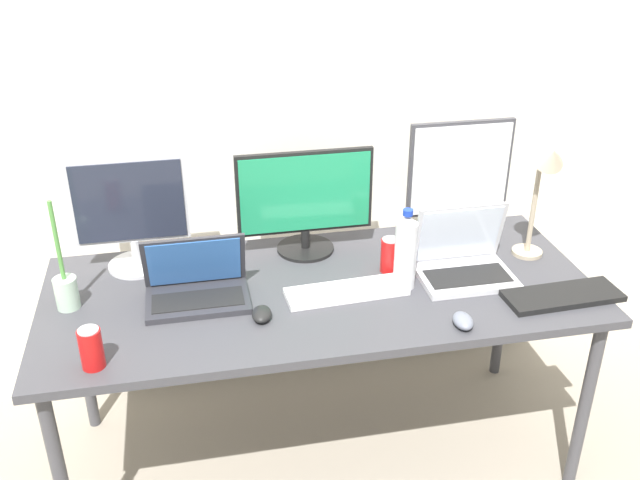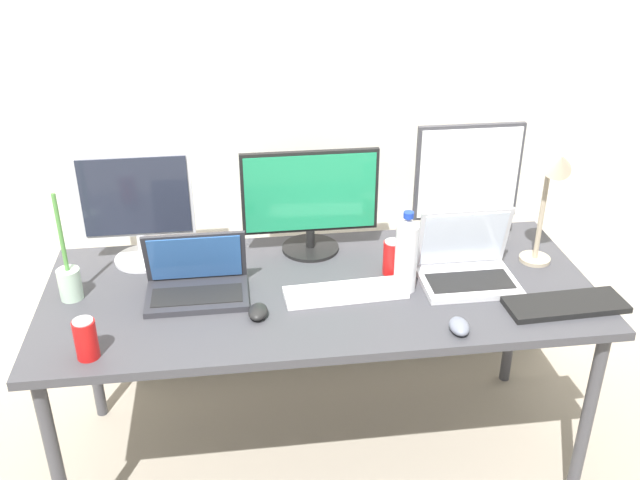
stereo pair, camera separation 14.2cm
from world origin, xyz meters
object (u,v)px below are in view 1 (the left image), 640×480
Objects in this scene: work_desk at (320,301)px; mouse_by_keyboard at (262,314)px; soda_can_by_laptop at (390,255)px; desk_lamp at (544,179)px; keyboard_aux at (563,296)px; mouse_by_laptop at (463,321)px; water_bottle at (406,251)px; monitor_center at (306,200)px; laptop_silver at (197,285)px; soda_can_near_keyboard at (91,348)px; monitor_right at (459,177)px; keyboard_main at (347,291)px; monitor_left at (131,211)px; bamboo_vase at (66,289)px; laptop_secondary at (463,260)px.

work_desk is 20.21× the size of mouse_by_keyboard.
desk_lamp is (0.53, -0.02, 0.25)m from soda_can_by_laptop.
keyboard_aux is 4.24× the size of mouse_by_laptop.
water_bottle is (-0.49, 0.18, 0.12)m from keyboard_aux.
work_desk is at bearing -90.93° from monitor_center.
laptop_silver is 0.86× the size of keyboard_aux.
soda_can_by_laptop is (0.26, 0.06, 0.12)m from work_desk.
work_desk is 0.38m from monitor_center.
water_bottle reaches higher than laptop_silver.
water_bottle is 1.03m from soda_can_near_keyboard.
monitor_right is 1.14× the size of keyboard_main.
monitor_left is 1.09× the size of bamboo_vase.
keyboard_aux is at bearing -19.87° from monitor_left.
bamboo_vase is at bearing -179.97° from desk_lamp.
water_bottle reaches higher than keyboard_aux.
monitor_right is at bearing 75.28° from mouse_by_laptop.
water_bottle reaches higher than mouse_by_keyboard.
keyboard_aux is (0.27, -0.22, -0.05)m from laptop_secondary.
monitor_left is 1.01× the size of keyboard_main.
monitor_left reaches higher than work_desk.
work_desk is 0.29m from soda_can_by_laptop.
soda_can_near_keyboard is at bearing -72.92° from bamboo_vase.
desk_lamp is at bearing -45.85° from monitor_right.
laptop_secondary reaches higher than keyboard_main.
mouse_by_keyboard is 0.52m from soda_can_near_keyboard.
work_desk is 0.81m from keyboard_aux.
keyboard_main is 3.23× the size of soda_can_by_laptop.
monitor_right reaches higher than monitor_center.
monitor_right is (0.58, 0.26, 0.31)m from work_desk.
bamboo_vase is (-1.59, 0.27, 0.06)m from keyboard_aux.
monitor_left is 1.17m from mouse_by_laptop.
soda_can_near_keyboard is (-0.11, -0.57, -0.15)m from monitor_left.
monitor_left is 0.83× the size of monitor_center.
desk_lamp reaches higher than monitor_center.
keyboard_main is at bearing 144.00° from mouse_by_laptop.
desk_lamp reaches higher than laptop_silver.
bamboo_vase reaches higher than water_bottle.
mouse_by_laptop is 1.26m from bamboo_vase.
keyboard_aux is at bearing 16.22° from mouse_by_laptop.
laptop_silver is at bearing 178.91° from work_desk.
laptop_secondary is at bearing -170.04° from desk_lamp.
soda_can_near_keyboard is 1.57m from desk_lamp.
monitor_left is at bearing 170.68° from desk_lamp.
laptop_silver is 0.67m from soda_can_by_laptop.
monitor_center is 1.07× the size of monitor_right.
bamboo_vase is at bearing -170.87° from monitor_right.
monitor_center is 0.87m from bamboo_vase.
monitor_left is at bearing -179.79° from monitor_center.
soda_can_by_laptop is (0.26, -0.21, -0.14)m from monitor_center.
keyboard_main is 4.45× the size of mouse_by_keyboard.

